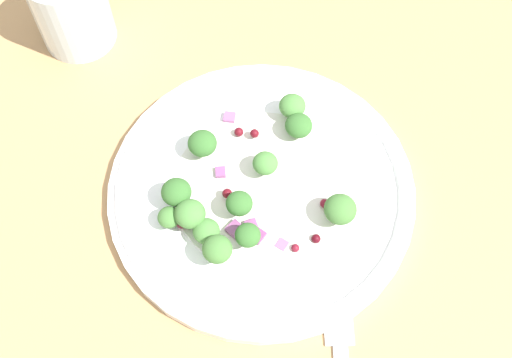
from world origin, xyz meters
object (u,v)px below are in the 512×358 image
Objects in this scene: plate at (256,189)px; broccoli_floret_1 at (202,144)px; broccoli_floret_2 at (292,106)px; water_glass at (71,7)px; broccoli_floret_0 at (264,163)px.

broccoli_floret_1 reaches higher than plate.
water_glass reaches higher than broccoli_floret_2.
water_glass is (16.20, -11.72, 1.32)cm from broccoli_floret_1.
broccoli_floret_1 is at bearing 144.12° from water_glass.
plate is 2.62cm from broccoli_floret_0.
broccoli_floret_1 is 0.31× the size of water_glass.
water_glass reaches higher than broccoli_floret_0.
water_glass reaches higher than broccoli_floret_1.
plate is 6.26cm from broccoli_floret_1.
broccoli_floret_2 is 0.29× the size of water_glass.
broccoli_floret_1 is (5.82, -0.81, 0.01)cm from broccoli_floret_0.
plate is at bearing 146.91° from water_glass.
broccoli_floret_2 is at bearing -141.48° from broccoli_floret_1.
broccoli_floret_1 reaches higher than broccoli_floret_0.
plate is 3.21× the size of water_glass.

